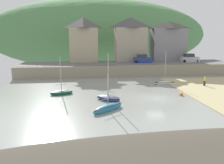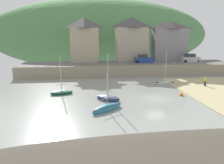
{
  "view_description": "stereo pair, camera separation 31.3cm",
  "coord_description": "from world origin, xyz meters",
  "px_view_note": "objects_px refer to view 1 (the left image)",
  "views": [
    {
      "loc": [
        -9.7,
        -28.12,
        8.48
      ],
      "look_at": [
        -5.72,
        3.92,
        1.61
      ],
      "focal_mm": 34.91,
      "sensor_mm": 36.0,
      "label": 1
    },
    {
      "loc": [
        -9.39,
        -28.15,
        8.48
      ],
      "look_at": [
        -5.72,
        3.92,
        1.61
      ],
      "focal_mm": 34.91,
      "sensor_mm": 36.0,
      "label": 2
    }
  ],
  "objects_px": {
    "parked_car_near_slipway": "(143,59)",
    "sailboat_blue_trim": "(165,83)",
    "parked_car_by_wall": "(190,59)",
    "sailboat_white_hull": "(108,108)",
    "sailboat_nearest_shore": "(108,98)",
    "waterfront_building_left": "(84,39)",
    "waterfront_building_right": "(168,41)",
    "mooring_buoy": "(181,94)",
    "person_near_water": "(205,81)",
    "waterfront_building_centre": "(130,39)",
    "motorboat_with_cabin": "(62,92)"
  },
  "relations": [
    {
      "from": "waterfront_building_centre",
      "to": "sailboat_blue_trim",
      "type": "height_order",
      "value": "waterfront_building_centre"
    },
    {
      "from": "person_near_water",
      "to": "motorboat_with_cabin",
      "type": "bearing_deg",
      "value": -174.26
    },
    {
      "from": "motorboat_with_cabin",
      "to": "sailboat_blue_trim",
      "type": "height_order",
      "value": "sailboat_blue_trim"
    },
    {
      "from": "waterfront_building_centre",
      "to": "waterfront_building_right",
      "type": "height_order",
      "value": "waterfront_building_centre"
    },
    {
      "from": "waterfront_building_left",
      "to": "waterfront_building_right",
      "type": "height_order",
      "value": "waterfront_building_left"
    },
    {
      "from": "parked_car_near_slipway",
      "to": "parked_car_by_wall",
      "type": "height_order",
      "value": "same"
    },
    {
      "from": "waterfront_building_centre",
      "to": "parked_car_near_slipway",
      "type": "height_order",
      "value": "waterfront_building_centre"
    },
    {
      "from": "sailboat_white_hull",
      "to": "sailboat_nearest_shore",
      "type": "xyz_separation_m",
      "value": [
        0.49,
        4.03,
        0.0
      ]
    },
    {
      "from": "waterfront_building_right",
      "to": "waterfront_building_centre",
      "type": "bearing_deg",
      "value": -180.0
    },
    {
      "from": "waterfront_building_left",
      "to": "parked_car_by_wall",
      "type": "distance_m",
      "value": 25.57
    },
    {
      "from": "waterfront_building_left",
      "to": "person_near_water",
      "type": "relative_size",
      "value": 6.38
    },
    {
      "from": "waterfront_building_left",
      "to": "waterfront_building_centre",
      "type": "xyz_separation_m",
      "value": [
        11.38,
        -0.0,
        0.08
      ]
    },
    {
      "from": "parked_car_by_wall",
      "to": "sailboat_nearest_shore",
      "type": "bearing_deg",
      "value": -133.84
    },
    {
      "from": "waterfront_building_right",
      "to": "sailboat_nearest_shore",
      "type": "bearing_deg",
      "value": -125.19
    },
    {
      "from": "waterfront_building_right",
      "to": "parked_car_near_slipway",
      "type": "relative_size",
      "value": 2.3
    },
    {
      "from": "sailboat_white_hull",
      "to": "parked_car_near_slipway",
      "type": "relative_size",
      "value": 1.07
    },
    {
      "from": "parked_car_near_slipway",
      "to": "parked_car_by_wall",
      "type": "distance_m",
      "value": 11.4
    },
    {
      "from": "sailboat_white_hull",
      "to": "sailboat_blue_trim",
      "type": "bearing_deg",
      "value": 10.08
    },
    {
      "from": "sailboat_white_hull",
      "to": "mooring_buoy",
      "type": "xyz_separation_m",
      "value": [
        11.21,
        5.08,
        -0.15
      ]
    },
    {
      "from": "waterfront_building_left",
      "to": "waterfront_building_right",
      "type": "xyz_separation_m",
      "value": [
        21.09,
        0.0,
        -0.37
      ]
    },
    {
      "from": "waterfront_building_centre",
      "to": "sailboat_nearest_shore",
      "type": "distance_m",
      "value": 27.73
    },
    {
      "from": "waterfront_building_centre",
      "to": "sailboat_nearest_shore",
      "type": "xyz_separation_m",
      "value": [
        -8.21,
        -25.42,
        -7.43
      ]
    },
    {
      "from": "sailboat_white_hull",
      "to": "waterfront_building_centre",
      "type": "bearing_deg",
      "value": 35.81
    },
    {
      "from": "waterfront_building_left",
      "to": "motorboat_with_cabin",
      "type": "relative_size",
      "value": 1.8
    },
    {
      "from": "sailboat_white_hull",
      "to": "sailboat_blue_trim",
      "type": "distance_m",
      "value": 17.23
    },
    {
      "from": "waterfront_building_left",
      "to": "mooring_buoy",
      "type": "distance_m",
      "value": 29.04
    },
    {
      "from": "waterfront_building_right",
      "to": "mooring_buoy",
      "type": "bearing_deg",
      "value": -106.46
    },
    {
      "from": "parked_car_near_slipway",
      "to": "sailboat_blue_trim",
      "type": "bearing_deg",
      "value": -82.66
    },
    {
      "from": "waterfront_building_left",
      "to": "waterfront_building_right",
      "type": "bearing_deg",
      "value": 0.0
    },
    {
      "from": "parked_car_near_slipway",
      "to": "parked_car_by_wall",
      "type": "bearing_deg",
      "value": 3.21
    },
    {
      "from": "sailboat_blue_trim",
      "to": "person_near_water",
      "type": "relative_size",
      "value": 3.72
    },
    {
      "from": "parked_car_near_slipway",
      "to": "waterfront_building_left",
      "type": "bearing_deg",
      "value": 164.61
    },
    {
      "from": "sailboat_blue_trim",
      "to": "parked_car_near_slipway",
      "type": "height_order",
      "value": "sailboat_blue_trim"
    },
    {
      "from": "motorboat_with_cabin",
      "to": "person_near_water",
      "type": "bearing_deg",
      "value": -7.83
    },
    {
      "from": "sailboat_blue_trim",
      "to": "motorboat_with_cabin",
      "type": "bearing_deg",
      "value": -165.9
    },
    {
      "from": "sailboat_white_hull",
      "to": "person_near_water",
      "type": "relative_size",
      "value": 2.76
    },
    {
      "from": "sailboat_white_hull",
      "to": "parked_car_by_wall",
      "type": "distance_m",
      "value": 33.45
    },
    {
      "from": "sailboat_nearest_shore",
      "to": "motorboat_with_cabin",
      "type": "bearing_deg",
      "value": -172.37
    },
    {
      "from": "waterfront_building_right",
      "to": "sailboat_white_hull",
      "type": "bearing_deg",
      "value": -122.01
    },
    {
      "from": "sailboat_white_hull",
      "to": "parked_car_by_wall",
      "type": "xyz_separation_m",
      "value": [
        22.09,
        24.95,
        2.9
      ]
    },
    {
      "from": "waterfront_building_centre",
      "to": "waterfront_building_right",
      "type": "xyz_separation_m",
      "value": [
        9.71,
        0.0,
        -0.45
      ]
    },
    {
      "from": "parked_car_near_slipway",
      "to": "parked_car_by_wall",
      "type": "relative_size",
      "value": 1.01
    },
    {
      "from": "parked_car_by_wall",
      "to": "mooring_buoy",
      "type": "bearing_deg",
      "value": -116.62
    },
    {
      "from": "waterfront_building_left",
      "to": "sailboat_nearest_shore",
      "type": "bearing_deg",
      "value": -82.89
    },
    {
      "from": "waterfront_building_right",
      "to": "parked_car_by_wall",
      "type": "distance_m",
      "value": 7.11
    },
    {
      "from": "sailboat_nearest_shore",
      "to": "waterfront_building_left",
      "type": "bearing_deg",
      "value": 135.36
    },
    {
      "from": "sailboat_white_hull",
      "to": "waterfront_building_left",
      "type": "bearing_deg",
      "value": 57.46
    },
    {
      "from": "parked_car_near_slipway",
      "to": "person_near_water",
      "type": "xyz_separation_m",
      "value": [
        7.04,
        -14.66,
        -2.22
      ]
    },
    {
      "from": "waterfront_building_left",
      "to": "sailboat_blue_trim",
      "type": "xyz_separation_m",
      "value": [
        14.25,
        -16.68,
        -7.43
      ]
    },
    {
      "from": "waterfront_building_centre",
      "to": "sailboat_blue_trim",
      "type": "relative_size",
      "value": 1.74
    }
  ]
}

